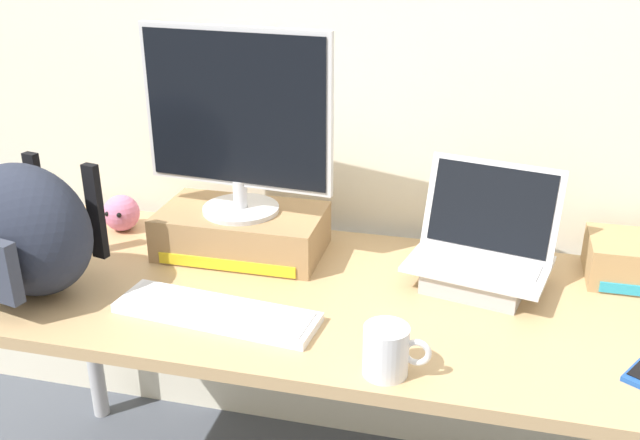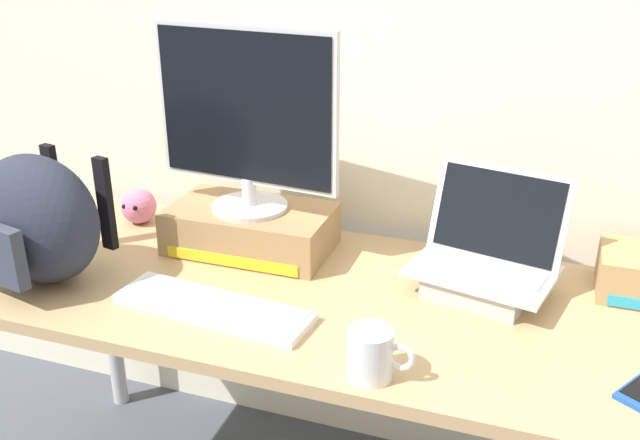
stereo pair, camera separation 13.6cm
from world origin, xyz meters
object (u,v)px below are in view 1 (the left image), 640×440
object	(u,v)px
external_keyboard	(216,312)
plush_toy	(121,213)
coffee_mug	(387,351)
messenger_backpack	(25,231)
toner_box_yellow	(242,231)
open_laptop	(480,262)
desktop_monitor	(236,121)

from	to	relation	value
external_keyboard	plush_toy	xyz separation A→B (m)	(-0.42, 0.37, 0.04)
external_keyboard	coffee_mug	size ratio (longest dim) A/B	3.56
messenger_backpack	plush_toy	bearing A→B (deg)	98.29
messenger_backpack	coffee_mug	world-z (taller)	messenger_backpack
toner_box_yellow	coffee_mug	bearing A→B (deg)	-44.54
toner_box_yellow	plush_toy	distance (m)	0.37
messenger_backpack	coffee_mug	size ratio (longest dim) A/B	2.91
external_keyboard	open_laptop	bearing A→B (deg)	34.12
desktop_monitor	external_keyboard	size ratio (longest dim) A/B	1.05
toner_box_yellow	plush_toy	size ratio (longest dim) A/B	4.16
toner_box_yellow	plush_toy	xyz separation A→B (m)	(-0.37, 0.05, -0.01)
open_laptop	messenger_backpack	distance (m)	1.04
external_keyboard	desktop_monitor	bearing A→B (deg)	105.46
open_laptop	messenger_backpack	bearing A→B (deg)	-151.34
desktop_monitor	external_keyboard	xyz separation A→B (m)	(0.05, -0.32, -0.34)
open_laptop	external_keyboard	xyz separation A→B (m)	(-0.54, -0.29, -0.04)
toner_box_yellow	desktop_monitor	distance (m)	0.29
external_keyboard	plush_toy	distance (m)	0.56
open_laptop	toner_box_yellow	bearing A→B (deg)	-170.10
coffee_mug	messenger_backpack	bearing A→B (deg)	171.71
messenger_backpack	coffee_mug	xyz separation A→B (m)	(0.84, -0.12, -0.10)
toner_box_yellow	messenger_backpack	size ratio (longest dim) A/B	1.10
open_laptop	messenger_backpack	size ratio (longest dim) A/B	0.95
toner_box_yellow	coffee_mug	xyz separation A→B (m)	(0.44, -0.44, -0.01)
toner_box_yellow	coffee_mug	world-z (taller)	toner_box_yellow
desktop_monitor	plush_toy	world-z (taller)	desktop_monitor
open_laptop	plush_toy	world-z (taller)	open_laptop
external_keyboard	coffee_mug	xyz separation A→B (m)	(0.39, -0.12, 0.04)
toner_box_yellow	open_laptop	xyz separation A→B (m)	(0.60, -0.03, -0.00)
toner_box_yellow	external_keyboard	bearing A→B (deg)	-80.49
desktop_monitor	plush_toy	xyz separation A→B (m)	(-0.37, 0.05, -0.30)
open_laptop	coffee_mug	size ratio (longest dim) A/B	2.75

